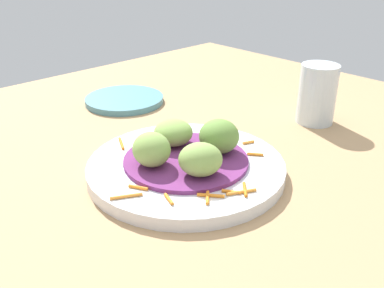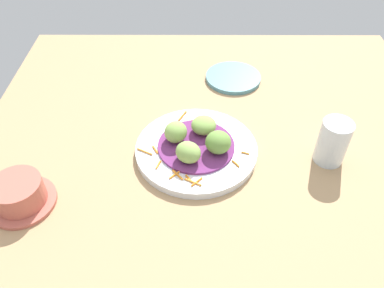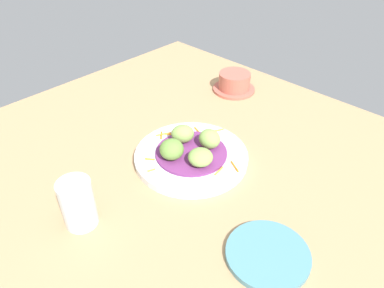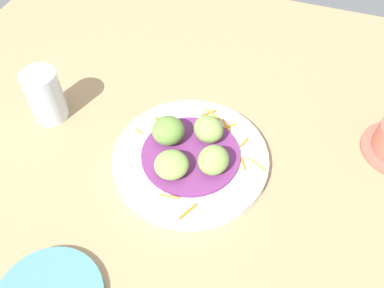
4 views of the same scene
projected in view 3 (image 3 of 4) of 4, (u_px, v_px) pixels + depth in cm
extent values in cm
cube|color=tan|center=(174.00, 169.00, 84.86)|extent=(110.00, 110.00, 2.00)
cylinder|color=silver|center=(191.00, 156.00, 85.75)|extent=(26.57, 26.57, 1.74)
cylinder|color=#702D6B|center=(191.00, 153.00, 85.06)|extent=(16.75, 16.75, 0.58)
cylinder|color=orange|center=(179.00, 131.00, 92.26)|extent=(2.28, 2.35, 0.40)
cylinder|color=orange|center=(217.00, 131.00, 92.48)|extent=(2.16, 3.52, 0.40)
cylinder|color=orange|center=(151.00, 170.00, 80.20)|extent=(1.02, 1.83, 0.40)
cylinder|color=orange|center=(150.00, 159.00, 83.27)|extent=(2.04, 1.64, 0.40)
cylinder|color=orange|center=(161.00, 135.00, 90.78)|extent=(2.37, 2.38, 0.40)
cylinder|color=orange|center=(178.00, 132.00, 91.97)|extent=(2.73, 2.33, 0.40)
cylinder|color=orange|center=(168.00, 134.00, 91.22)|extent=(2.09, 1.56, 0.40)
cylinder|color=orange|center=(163.00, 134.00, 91.23)|extent=(2.08, 3.49, 0.40)
cylinder|color=orange|center=(197.00, 130.00, 92.79)|extent=(2.27, 1.13, 0.40)
cylinder|color=orange|center=(219.00, 171.00, 79.96)|extent=(0.82, 3.23, 0.40)
cylinder|color=orange|center=(235.00, 166.00, 81.19)|extent=(3.44, 2.02, 0.40)
cylinder|color=orange|center=(212.00, 135.00, 90.98)|extent=(2.38, 1.51, 0.40)
ellipsoid|color=#84A851|center=(183.00, 134.00, 87.07)|extent=(7.24, 7.30, 4.17)
ellipsoid|color=olive|center=(172.00, 149.00, 81.86)|extent=(7.09, 7.07, 4.65)
ellipsoid|color=#84A851|center=(200.00, 157.00, 80.39)|extent=(7.42, 7.46, 3.58)
ellipsoid|color=#84A851|center=(210.00, 139.00, 85.20)|extent=(6.52, 6.23, 4.44)
cylinder|color=teal|center=(268.00, 255.00, 64.12)|extent=(14.96, 14.96, 1.12)
cylinder|color=#B75B4C|center=(234.00, 89.00, 113.34)|extent=(12.89, 12.89, 0.80)
cylinder|color=#B75B4C|center=(234.00, 81.00, 111.61)|extent=(9.58, 9.58, 4.98)
cylinder|color=silver|center=(78.00, 203.00, 67.86)|extent=(6.32, 6.32, 10.10)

